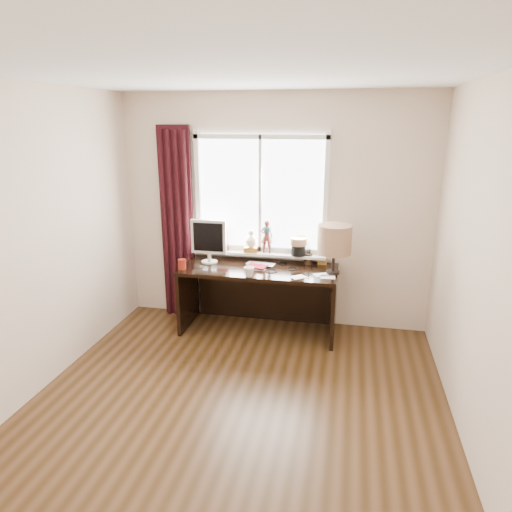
% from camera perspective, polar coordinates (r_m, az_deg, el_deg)
% --- Properties ---
extents(floor, '(3.50, 4.00, 0.00)m').
position_cam_1_polar(floor, '(3.87, -3.25, -19.82)').
color(floor, '#4F321C').
rests_on(floor, ground).
extents(ceiling, '(3.50, 4.00, 0.00)m').
position_cam_1_polar(ceiling, '(3.13, -4.09, 22.17)').
color(ceiling, white).
rests_on(ceiling, wall_back).
extents(wall_back, '(3.50, 0.00, 2.60)m').
position_cam_1_polar(wall_back, '(5.16, 2.26, 5.50)').
color(wall_back, beige).
rests_on(wall_back, ground).
extents(wall_front, '(3.50, 0.00, 2.60)m').
position_cam_1_polar(wall_front, '(1.64, -23.97, -22.47)').
color(wall_front, beige).
rests_on(wall_front, ground).
extents(wall_left, '(0.00, 4.00, 2.60)m').
position_cam_1_polar(wall_left, '(4.08, -28.05, 0.51)').
color(wall_left, beige).
rests_on(wall_left, ground).
extents(wall_right, '(0.00, 4.00, 2.60)m').
position_cam_1_polar(wall_right, '(3.29, 27.32, -2.93)').
color(wall_right, beige).
rests_on(wall_right, ground).
extents(laptop, '(0.34, 0.25, 0.02)m').
position_cam_1_polar(laptop, '(5.04, 0.62, -1.08)').
color(laptop, silver).
rests_on(laptop, desk).
extents(mug, '(0.15, 0.15, 0.11)m').
position_cam_1_polar(mug, '(4.68, -0.89, -1.96)').
color(mug, white).
rests_on(mug, desk).
extents(red_cup, '(0.08, 0.08, 0.11)m').
position_cam_1_polar(red_cup, '(4.98, -9.22, -1.02)').
color(red_cup, maroon).
rests_on(red_cup, desk).
extents(window, '(1.52, 0.23, 1.40)m').
position_cam_1_polar(window, '(5.14, 0.57, 5.50)').
color(window, white).
rests_on(window, ground).
extents(curtain, '(0.38, 0.09, 2.25)m').
position_cam_1_polar(curtain, '(5.41, -9.86, 3.79)').
color(curtain, black).
rests_on(curtain, floor).
extents(desk, '(1.70, 0.70, 0.75)m').
position_cam_1_polar(desk, '(5.14, 0.54, -3.76)').
color(desk, black).
rests_on(desk, floor).
extents(monitor, '(0.40, 0.18, 0.49)m').
position_cam_1_polar(monitor, '(5.11, -5.93, 2.17)').
color(monitor, beige).
rests_on(monitor, desk).
extents(notebook_stack, '(0.24, 0.19, 0.03)m').
position_cam_1_polar(notebook_stack, '(4.95, 0.04, -1.39)').
color(notebook_stack, beige).
rests_on(notebook_stack, desk).
extents(brush_holder, '(0.09, 0.09, 0.25)m').
position_cam_1_polar(brush_holder, '(5.12, 6.56, -0.33)').
color(brush_holder, black).
rests_on(brush_holder, desk).
extents(icon_frame, '(0.10, 0.03, 0.13)m').
position_cam_1_polar(icon_frame, '(5.11, 8.29, -0.39)').
color(icon_frame, gold).
rests_on(icon_frame, desk).
extents(table_lamp, '(0.35, 0.35, 0.52)m').
position_cam_1_polar(table_lamp, '(4.75, 9.78, 1.98)').
color(table_lamp, black).
rests_on(table_lamp, desk).
extents(loose_papers, '(0.47, 0.29, 0.00)m').
position_cam_1_polar(loose_papers, '(4.74, 7.48, -2.53)').
color(loose_papers, white).
rests_on(loose_papers, desk).
extents(desk_cables, '(0.33, 0.42, 0.01)m').
position_cam_1_polar(desk_cables, '(4.95, 3.14, -1.55)').
color(desk_cables, black).
rests_on(desk_cables, desk).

